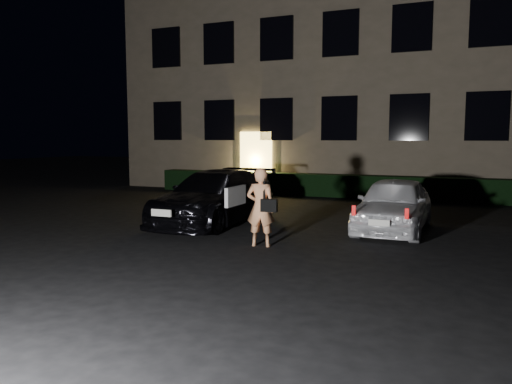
% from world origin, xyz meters
% --- Properties ---
extents(ground, '(80.00, 80.00, 0.00)m').
position_xyz_m(ground, '(0.00, 0.00, 0.00)').
color(ground, black).
rests_on(ground, ground).
extents(building, '(20.00, 8.11, 12.00)m').
position_xyz_m(building, '(-0.00, 14.99, 6.00)').
color(building, '#695E4B').
rests_on(building, ground).
extents(hedge, '(15.00, 0.70, 0.85)m').
position_xyz_m(hedge, '(0.00, 10.50, 0.42)').
color(hedge, black).
rests_on(hedge, ground).
extents(sedan, '(2.08, 4.91, 1.39)m').
position_xyz_m(sedan, '(-1.52, 3.43, 0.69)').
color(sedan, black).
rests_on(sedan, ground).
extents(hatch, '(1.63, 3.88, 1.31)m').
position_xyz_m(hatch, '(3.03, 4.04, 0.65)').
color(hatch, white).
rests_on(hatch, ground).
extents(man, '(0.72, 0.48, 1.64)m').
position_xyz_m(man, '(0.72, 1.21, 0.82)').
color(man, '#EC9E6A').
rests_on(man, ground).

